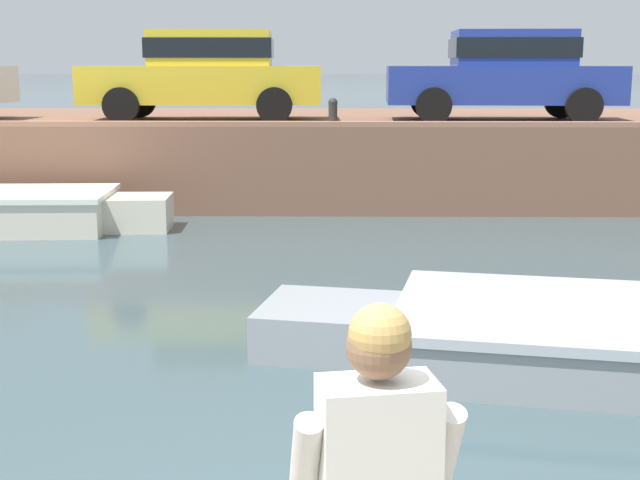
{
  "coord_description": "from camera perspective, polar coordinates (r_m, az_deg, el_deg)",
  "views": [
    {
      "loc": [
        0.43,
        -2.95,
        2.41
      ],
      "look_at": [
        0.3,
        3.9,
        1.05
      ],
      "focal_mm": 50.0,
      "sensor_mm": 36.0,
      "label": 1
    }
  ],
  "objects": [
    {
      "name": "car_centre_blue",
      "position": [
        16.0,
        11.79,
        10.51
      ],
      "size": [
        4.01,
        2.02,
        1.54
      ],
      "color": "#233893",
      "rests_on": "far_quay_wall"
    },
    {
      "name": "far_wall_coping",
      "position": [
        14.26,
        -0.68,
        7.44
      ],
      "size": [
        60.0,
        0.24,
        0.08
      ],
      "primitive_type": "cube",
      "color": "#9F6C52",
      "rests_on": "far_quay_wall"
    },
    {
      "name": "mooring_bollard_mid",
      "position": [
        14.37,
        0.83,
        8.27
      ],
      "size": [
        0.15,
        0.15,
        0.44
      ],
      "color": "#2D2B28",
      "rests_on": "far_quay_wall"
    },
    {
      "name": "far_quay_wall",
      "position": [
        17.19,
        -0.39,
        5.56
      ],
      "size": [
        60.0,
        6.0,
        1.43
      ],
      "primitive_type": "cube",
      "color": "brown",
      "rests_on": "ground"
    },
    {
      "name": "car_left_inner_yellow",
      "position": [
        15.9,
        -7.31,
        10.65
      ],
      "size": [
        4.16,
        2.02,
        1.54
      ],
      "color": "yellow",
      "rests_on": "far_quay_wall"
    },
    {
      "name": "ground_plane",
      "position": [
        8.87,
        -1.76,
        -4.56
      ],
      "size": [
        400.0,
        400.0,
        0.0
      ],
      "primitive_type": "plane",
      "color": "#3D5156"
    }
  ]
}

